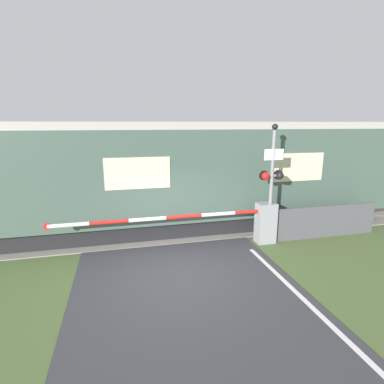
# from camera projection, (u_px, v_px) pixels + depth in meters

# --- Properties ---
(ground_plane) EXTENTS (80.00, 80.00, 0.00)m
(ground_plane) POSITION_uv_depth(u_px,v_px,m) (181.00, 275.00, 7.68)
(ground_plane) COLOR #4C6033
(track_bed) EXTENTS (36.00, 3.20, 0.13)m
(track_bed) POSITION_uv_depth(u_px,v_px,m) (162.00, 228.00, 11.06)
(track_bed) COLOR gray
(track_bed) RESTS_ON ground_plane
(train) EXTENTS (19.64, 2.83, 3.85)m
(train) POSITION_uv_depth(u_px,v_px,m) (136.00, 177.00, 10.42)
(train) COLOR black
(train) RESTS_ON ground_plane
(crossing_barrier) EXTENTS (6.88, 0.44, 1.32)m
(crossing_barrier) POSITION_uv_depth(u_px,v_px,m) (248.00, 222.00, 9.50)
(crossing_barrier) COLOR gray
(crossing_barrier) RESTS_ON ground_plane
(signal_post) EXTENTS (0.78, 0.26, 3.79)m
(signal_post) POSITION_uv_depth(u_px,v_px,m) (272.00, 178.00, 9.21)
(signal_post) COLOR gray
(signal_post) RESTS_ON ground_plane
(roadside_fence) EXTENTS (3.78, 0.06, 1.10)m
(roadside_fence) POSITION_uv_depth(u_px,v_px,m) (326.00, 221.00, 10.13)
(roadside_fence) COLOR #4C4C51
(roadside_fence) RESTS_ON ground_plane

